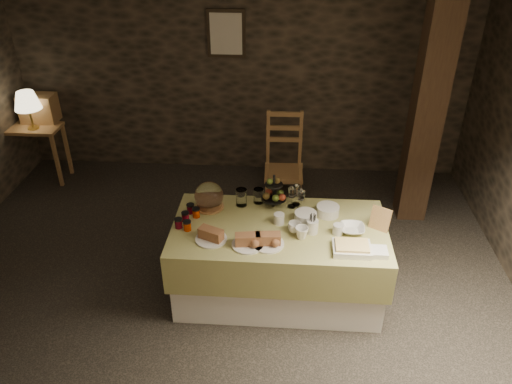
# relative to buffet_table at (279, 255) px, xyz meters

# --- Properties ---
(ground_plane) EXTENTS (5.50, 5.00, 0.01)m
(ground_plane) POSITION_rel_buffet_table_xyz_m (-0.56, -0.10, -0.42)
(ground_plane) COLOR black
(ground_plane) RESTS_ON ground
(room_shell) EXTENTS (5.52, 5.02, 2.60)m
(room_shell) POSITION_rel_buffet_table_xyz_m (-0.56, -0.10, 1.15)
(room_shell) COLOR black
(room_shell) RESTS_ON ground
(buffet_table) EXTENTS (1.82, 0.97, 0.72)m
(buffet_table) POSITION_rel_buffet_table_xyz_m (0.00, 0.00, 0.00)
(buffet_table) COLOR silver
(buffet_table) RESTS_ON ground_plane
(console_table) EXTENTS (0.67, 0.38, 0.72)m
(console_table) POSITION_rel_buffet_table_xyz_m (-3.06, 1.90, 0.17)
(console_table) COLOR #9B6B3A
(console_table) RESTS_ON ground_plane
(table_lamp) EXTENTS (0.31, 0.31, 0.46)m
(table_lamp) POSITION_rel_buffet_table_xyz_m (-3.01, 1.85, 0.65)
(table_lamp) COLOR #AC8C3B
(table_lamp) RESTS_ON console_table
(wine_rack) EXTENTS (0.42, 0.26, 0.34)m
(wine_rack) POSITION_rel_buffet_table_xyz_m (-3.01, 2.08, 0.47)
(wine_rack) COLOR #9B6B3A
(wine_rack) RESTS_ON console_table
(chair) EXTENTS (0.47, 0.44, 0.76)m
(chair) POSITION_rel_buffet_table_xyz_m (0.01, 1.87, 0.01)
(chair) COLOR #9B6B3A
(chair) RESTS_ON ground_plane
(timber_column) EXTENTS (0.30, 0.30, 2.60)m
(timber_column) POSITION_rel_buffet_table_xyz_m (1.45, 1.41, 0.88)
(timber_column) COLOR black
(timber_column) RESTS_ON ground_plane
(framed_picture) EXTENTS (0.45, 0.04, 0.55)m
(framed_picture) POSITION_rel_buffet_table_xyz_m (-0.71, 2.37, 1.33)
(framed_picture) COLOR black
(framed_picture) RESTS_ON room_shell
(plate_stack_a) EXTENTS (0.19, 0.19, 0.10)m
(plate_stack_a) POSITION_rel_buffet_table_xyz_m (0.22, 0.08, 0.36)
(plate_stack_a) COLOR silver
(plate_stack_a) RESTS_ON buffet_table
(plate_stack_b) EXTENTS (0.20, 0.20, 0.08)m
(plate_stack_b) POSITION_rel_buffet_table_xyz_m (0.42, 0.22, 0.35)
(plate_stack_b) COLOR silver
(plate_stack_b) RESTS_ON buffet_table
(cutlery_holder) EXTENTS (0.10, 0.10, 0.12)m
(cutlery_holder) POSITION_rel_buffet_table_xyz_m (0.27, -0.06, 0.37)
(cutlery_holder) COLOR silver
(cutlery_holder) RESTS_ON buffet_table
(cup_a) EXTENTS (0.15, 0.15, 0.09)m
(cup_a) POSITION_rel_buffet_table_xyz_m (0.13, -0.06, 0.35)
(cup_a) COLOR silver
(cup_a) RESTS_ON buffet_table
(cup_b) EXTENTS (0.14, 0.14, 0.10)m
(cup_b) POSITION_rel_buffet_table_xyz_m (0.18, -0.14, 0.36)
(cup_b) COLOR silver
(cup_b) RESTS_ON buffet_table
(mug_c) EXTENTS (0.09, 0.09, 0.09)m
(mug_c) POSITION_rel_buffet_table_xyz_m (-0.01, 0.05, 0.35)
(mug_c) COLOR silver
(mug_c) RESTS_ON buffet_table
(mug_d) EXTENTS (0.08, 0.08, 0.09)m
(mug_d) POSITION_rel_buffet_table_xyz_m (0.48, -0.06, 0.35)
(mug_d) COLOR silver
(mug_d) RESTS_ON buffet_table
(bowl) EXTENTS (0.21, 0.21, 0.05)m
(bowl) POSITION_rel_buffet_table_xyz_m (0.61, -0.02, 0.33)
(bowl) COLOR silver
(bowl) RESTS_ON buffet_table
(cake_dome) EXTENTS (0.26, 0.26, 0.26)m
(cake_dome) POSITION_rel_buffet_table_xyz_m (-0.64, 0.27, 0.41)
(cake_dome) COLOR #9B6B3A
(cake_dome) RESTS_ON buffet_table
(fruit_stand) EXTENTS (0.22, 0.22, 0.32)m
(fruit_stand) POSITION_rel_buffet_table_xyz_m (-0.06, 0.32, 0.43)
(fruit_stand) COLOR black
(fruit_stand) RESTS_ON buffet_table
(bread_platter_left) EXTENTS (0.26, 0.26, 0.11)m
(bread_platter_left) POSITION_rel_buffet_table_xyz_m (-0.55, -0.22, 0.35)
(bread_platter_left) COLOR silver
(bread_platter_left) RESTS_ON buffet_table
(bread_platter_center) EXTENTS (0.26, 0.26, 0.11)m
(bread_platter_center) POSITION_rel_buffet_table_xyz_m (-0.25, -0.27, 0.35)
(bread_platter_center) COLOR silver
(bread_platter_center) RESTS_ON buffet_table
(bread_platter_right) EXTENTS (0.26, 0.26, 0.11)m
(bread_platter_right) POSITION_rel_buffet_table_xyz_m (-0.08, -0.25, 0.35)
(bread_platter_right) COLOR silver
(bread_platter_right) RESTS_ON buffet_table
(jam_jars) EXTENTS (0.18, 0.32, 0.07)m
(jam_jars) POSITION_rel_buffet_table_xyz_m (-0.79, 0.03, 0.34)
(jam_jars) COLOR #5E0719
(jam_jars) RESTS_ON buffet_table
(tart_dish) EXTENTS (0.30, 0.22, 0.07)m
(tart_dish) POSITION_rel_buffet_table_xyz_m (0.58, -0.29, 0.34)
(tart_dish) COLOR silver
(tart_dish) RESTS_ON buffet_table
(square_dish) EXTENTS (0.14, 0.14, 0.04)m
(square_dish) POSITION_rel_buffet_table_xyz_m (0.78, -0.32, 0.33)
(square_dish) COLOR silver
(square_dish) RESTS_ON buffet_table
(menu_frame) EXTENTS (0.18, 0.15, 0.22)m
(menu_frame) POSITION_rel_buffet_table_xyz_m (0.84, 0.03, 0.40)
(menu_frame) COLOR #9B6B3A
(menu_frame) RESTS_ON buffet_table
(storage_jar_a) EXTENTS (0.10, 0.10, 0.16)m
(storage_jar_a) POSITION_rel_buffet_table_xyz_m (-0.35, 0.33, 0.39)
(storage_jar_a) COLOR white
(storage_jar_a) RESTS_ON buffet_table
(storage_jar_b) EXTENTS (0.09, 0.09, 0.14)m
(storage_jar_b) POSITION_rel_buffet_table_xyz_m (-0.20, 0.38, 0.38)
(storage_jar_b) COLOR white
(storage_jar_b) RESTS_ON buffet_table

